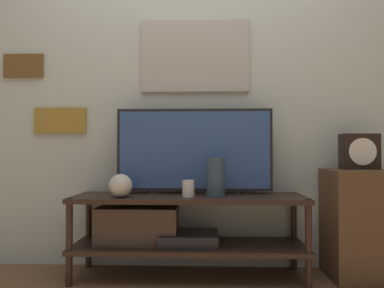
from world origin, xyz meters
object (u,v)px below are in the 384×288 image
object	(u,v)px
vase_tall_ceramic	(216,177)
vase_round_glass	(121,186)
mantel_clock	(359,152)
television	(194,150)
candle_jar	(189,188)

from	to	relation	value
vase_tall_ceramic	vase_round_glass	bearing A→B (deg)	-173.60
mantel_clock	vase_tall_ceramic	bearing A→B (deg)	-173.53
television	candle_jar	xyz separation A→B (m)	(-0.03, -0.16, -0.24)
vase_round_glass	mantel_clock	size ratio (longest dim) A/B	0.62
television	candle_jar	size ratio (longest dim) A/B	9.86
candle_jar	television	bearing A→B (deg)	79.70
vase_round_glass	mantel_clock	distance (m)	1.51
vase_round_glass	candle_jar	xyz separation A→B (m)	(0.41, 0.04, -0.02)
television	vase_tall_ceramic	distance (m)	0.26
television	mantel_clock	xyz separation A→B (m)	(1.05, -0.04, -0.01)
vase_tall_ceramic	television	bearing A→B (deg)	134.11
vase_round_glass	vase_tall_ceramic	bearing A→B (deg)	6.40
television	vase_tall_ceramic	size ratio (longest dim) A/B	4.24
television	mantel_clock	world-z (taller)	television
vase_round_glass	television	bearing A→B (deg)	24.91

